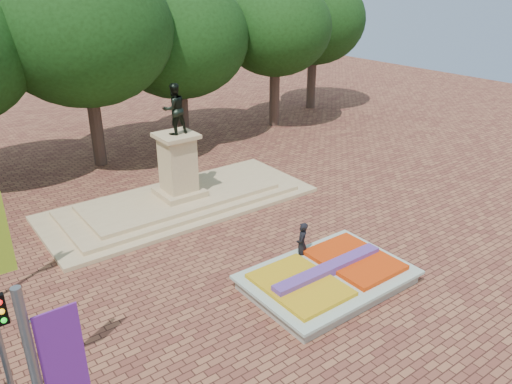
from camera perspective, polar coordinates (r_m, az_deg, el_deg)
ground at (r=20.70m, az=2.22°, el=-9.06°), size 90.00×90.00×0.00m
flower_bed at (r=19.84m, az=8.26°, el=-9.61°), size 6.30×4.30×0.91m
monument at (r=26.25m, az=-8.73°, el=0.28°), size 14.00×6.00×6.40m
tree_row_back at (r=34.49m, az=-14.07°, el=15.50°), size 44.80×8.80×10.43m
pedestrian at (r=20.77m, az=5.25°, el=-5.94°), size 0.82×0.81×1.91m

